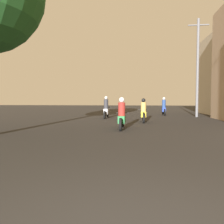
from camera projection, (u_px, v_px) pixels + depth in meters
motorcycle_green at (122, 116)px, 9.92m from camera, size 0.60×1.91×1.46m
motorcycle_yellow at (143, 112)px, 13.29m from camera, size 0.60×2.07×1.44m
motorcycle_silver at (106, 109)px, 16.25m from camera, size 0.60×2.05×1.64m
motorcycle_blue at (164, 108)px, 19.65m from camera, size 0.60×2.04×1.62m
utility_pole_far at (198, 66)px, 17.27m from camera, size 1.60×0.20×7.74m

